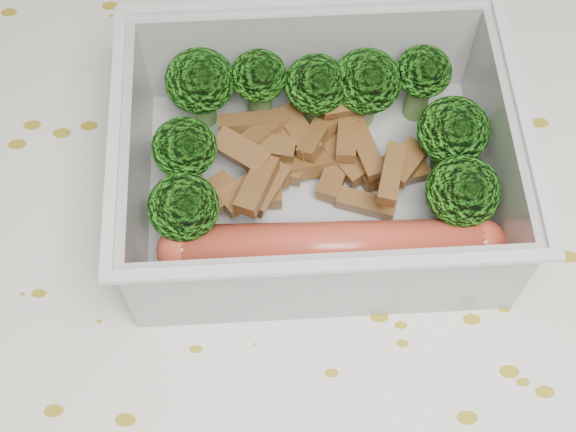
{
  "coord_description": "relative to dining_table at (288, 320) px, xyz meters",
  "views": [
    {
      "loc": [
        -0.0,
        -0.17,
        1.11
      ],
      "look_at": [
        -0.0,
        0.01,
        0.78
      ],
      "focal_mm": 50.0,
      "sensor_mm": 36.0,
      "label": 1
    }
  ],
  "objects": [
    {
      "name": "dining_table",
      "position": [
        0.0,
        0.0,
        0.0
      ],
      "size": [
        1.4,
        0.9,
        0.75
      ],
      "color": "brown",
      "rests_on": "ground"
    },
    {
      "name": "tablecloth",
      "position": [
        0.0,
        0.0,
        0.05
      ],
      "size": [
        1.46,
        0.96,
        0.19
      ],
      "color": "white",
      "rests_on": "dining_table"
    },
    {
      "name": "lunch_container",
      "position": [
        0.01,
        0.03,
        0.11
      ],
      "size": [
        0.19,
        0.15,
        0.07
      ],
      "color": "silver",
      "rests_on": "tablecloth"
    },
    {
      "name": "broccoli_florets",
      "position": [
        0.02,
        0.05,
        0.12
      ],
      "size": [
        0.16,
        0.11,
        0.05
      ],
      "color": "#608C3F",
      "rests_on": "lunch_container"
    },
    {
      "name": "meat_pile",
      "position": [
        0.01,
        0.04,
        0.11
      ],
      "size": [
        0.11,
        0.08,
        0.03
      ],
      "color": "brown",
      "rests_on": "lunch_container"
    },
    {
      "name": "sausage",
      "position": [
        0.02,
        -0.01,
        0.11
      ],
      "size": [
        0.16,
        0.03,
        0.03
      ],
      "color": "#CB452F",
      "rests_on": "lunch_container"
    }
  ]
}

